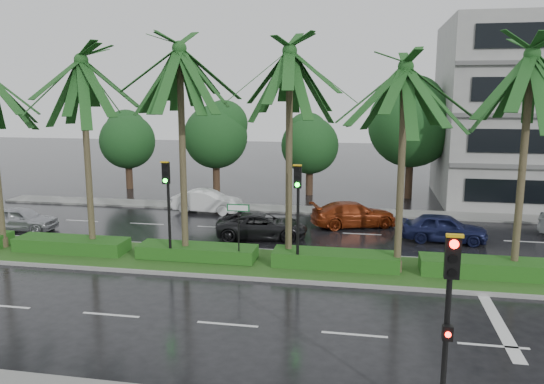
% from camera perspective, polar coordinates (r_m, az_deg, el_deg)
% --- Properties ---
extents(ground, '(120.00, 120.00, 0.00)m').
position_cam_1_polar(ground, '(21.95, -1.32, -8.71)').
color(ground, black).
rests_on(ground, ground).
extents(far_sidewalk, '(40.00, 2.00, 0.12)m').
position_cam_1_polar(far_sidewalk, '(33.34, 2.93, -1.92)').
color(far_sidewalk, gray).
rests_on(far_sidewalk, ground).
extents(median, '(36.00, 4.00, 0.15)m').
position_cam_1_polar(median, '(22.85, -0.80, -7.72)').
color(median, gray).
rests_on(median, ground).
extents(hedge, '(35.20, 1.40, 0.60)m').
position_cam_1_polar(hedge, '(22.74, -0.80, -6.83)').
color(hedge, '#1D4A15').
rests_on(hedge, median).
extents(lane_markings, '(34.00, 13.06, 0.01)m').
position_cam_1_polar(lane_markings, '(21.15, 6.62, -9.51)').
color(lane_markings, silver).
rests_on(lane_markings, ground).
extents(palm_row, '(26.30, 4.20, 9.71)m').
position_cam_1_polar(palm_row, '(22.01, -4.11, 12.30)').
color(palm_row, '#3B3322').
rests_on(palm_row, median).
extents(signal_near, '(0.34, 0.45, 4.36)m').
position_cam_1_polar(signal_near, '(11.98, 18.36, -13.24)').
color(signal_near, black).
rests_on(signal_near, near_sidewalk).
extents(signal_median_left, '(0.34, 0.42, 4.36)m').
position_cam_1_polar(signal_median_left, '(22.58, -11.18, -0.48)').
color(signal_median_left, black).
rests_on(signal_median_left, median).
extents(signal_median_right, '(0.34, 0.42, 4.36)m').
position_cam_1_polar(signal_median_right, '(21.19, 2.78, -1.01)').
color(signal_median_right, black).
rests_on(signal_median_right, median).
extents(street_sign, '(0.95, 0.09, 2.60)m').
position_cam_1_polar(street_sign, '(22.02, -3.64, -2.90)').
color(street_sign, black).
rests_on(street_sign, median).
extents(bg_trees, '(32.48, 5.90, 8.52)m').
position_cam_1_polar(bg_trees, '(38.01, 7.30, 6.56)').
color(bg_trees, '#342318').
rests_on(bg_trees, ground).
extents(car_silver, '(1.68, 3.82, 1.28)m').
position_cam_1_polar(car_silver, '(31.41, -25.32, -2.62)').
color(car_silver, '#A8A9B0').
rests_on(car_silver, ground).
extents(car_white, '(1.78, 4.35, 1.40)m').
position_cam_1_polar(car_white, '(32.91, -6.96, -1.00)').
color(car_white, white).
rests_on(car_white, ground).
extents(car_darkgrey, '(2.84, 4.89, 1.28)m').
position_cam_1_polar(car_darkgrey, '(26.91, -1.10, -3.66)').
color(car_darkgrey, black).
rests_on(car_darkgrey, ground).
extents(car_red, '(3.49, 5.10, 1.37)m').
position_cam_1_polar(car_red, '(29.60, 8.78, -2.38)').
color(car_red, maroon).
rests_on(car_red, ground).
extents(car_blue, '(1.93, 4.21, 1.40)m').
position_cam_1_polar(car_blue, '(27.62, 18.01, -3.68)').
color(car_blue, '#161C44').
rests_on(car_blue, ground).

